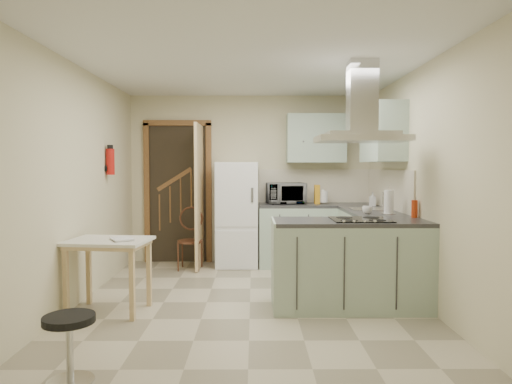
{
  "coord_description": "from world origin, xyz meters",
  "views": [
    {
      "loc": [
        0.04,
        -4.78,
        1.45
      ],
      "look_at": [
        0.07,
        0.45,
        1.15
      ],
      "focal_mm": 32.0,
      "sensor_mm": 36.0,
      "label": 1
    }
  ],
  "objects_px": {
    "extractor_hood": "(362,139)",
    "drop_leaf_table": "(109,276)",
    "fridge": "(237,214)",
    "bentwood_chair": "(190,241)",
    "peninsula": "(350,264)",
    "microwave": "(286,193)",
    "stool": "(70,349)"
  },
  "relations": [
    {
      "from": "microwave",
      "to": "bentwood_chair",
      "type": "bearing_deg",
      "value": -175.44
    },
    {
      "from": "peninsula",
      "to": "microwave",
      "type": "xyz_separation_m",
      "value": [
        -0.51,
        2.04,
        0.6
      ]
    },
    {
      "from": "extractor_hood",
      "to": "bentwood_chair",
      "type": "bearing_deg",
      "value": 138.61
    },
    {
      "from": "fridge",
      "to": "peninsula",
      "type": "distance_m",
      "value": 2.35
    },
    {
      "from": "fridge",
      "to": "drop_leaf_table",
      "type": "distance_m",
      "value": 2.45
    },
    {
      "from": "peninsula",
      "to": "drop_leaf_table",
      "type": "bearing_deg",
      "value": -176.94
    },
    {
      "from": "peninsula",
      "to": "stool",
      "type": "distance_m",
      "value": 2.75
    },
    {
      "from": "bentwood_chair",
      "to": "stool",
      "type": "xyz_separation_m",
      "value": [
        -0.34,
        -3.35,
        -0.17
      ]
    },
    {
      "from": "fridge",
      "to": "drop_leaf_table",
      "type": "bearing_deg",
      "value": -119.5
    },
    {
      "from": "fridge",
      "to": "bentwood_chair",
      "type": "distance_m",
      "value": 0.78
    },
    {
      "from": "microwave",
      "to": "stool",
      "type": "bearing_deg",
      "value": -122.69
    },
    {
      "from": "extractor_hood",
      "to": "drop_leaf_table",
      "type": "bearing_deg",
      "value": -177.06
    },
    {
      "from": "fridge",
      "to": "stool",
      "type": "height_order",
      "value": "fridge"
    },
    {
      "from": "fridge",
      "to": "stool",
      "type": "xyz_separation_m",
      "value": [
        -0.99,
        -3.59,
        -0.52
      ]
    },
    {
      "from": "extractor_hood",
      "to": "microwave",
      "type": "height_order",
      "value": "extractor_hood"
    },
    {
      "from": "stool",
      "to": "microwave",
      "type": "xyz_separation_m",
      "value": [
        1.7,
        3.65,
        0.82
      ]
    },
    {
      "from": "peninsula",
      "to": "microwave",
      "type": "relative_size",
      "value": 2.84
    },
    {
      "from": "fridge",
      "to": "microwave",
      "type": "bearing_deg",
      "value": 4.66
    },
    {
      "from": "fridge",
      "to": "drop_leaf_table",
      "type": "xyz_separation_m",
      "value": [
        -1.19,
        -2.11,
        -0.39
      ]
    },
    {
      "from": "fridge",
      "to": "peninsula",
      "type": "xyz_separation_m",
      "value": [
        1.22,
        -1.98,
        -0.3
      ]
    },
    {
      "from": "peninsula",
      "to": "extractor_hood",
      "type": "xyz_separation_m",
      "value": [
        0.1,
        0.0,
        1.27
      ]
    },
    {
      "from": "extractor_hood",
      "to": "drop_leaf_table",
      "type": "relative_size",
      "value": 1.16
    },
    {
      "from": "extractor_hood",
      "to": "peninsula",
      "type": "bearing_deg",
      "value": 180.0
    },
    {
      "from": "drop_leaf_table",
      "to": "extractor_hood",
      "type": "bearing_deg",
      "value": 9.56
    },
    {
      "from": "drop_leaf_table",
      "to": "microwave",
      "type": "bearing_deg",
      "value": 55.31
    },
    {
      "from": "fridge",
      "to": "microwave",
      "type": "xyz_separation_m",
      "value": [
        0.71,
        0.06,
        0.3
      ]
    },
    {
      "from": "drop_leaf_table",
      "to": "peninsula",
      "type": "bearing_deg",
      "value": 9.68
    },
    {
      "from": "extractor_hood",
      "to": "fridge",
      "type": "bearing_deg",
      "value": 123.79
    },
    {
      "from": "bentwood_chair",
      "to": "fridge",
      "type": "bearing_deg",
      "value": 23.17
    },
    {
      "from": "extractor_hood",
      "to": "drop_leaf_table",
      "type": "distance_m",
      "value": 2.86
    },
    {
      "from": "drop_leaf_table",
      "to": "fridge",
      "type": "bearing_deg",
      "value": 67.11
    },
    {
      "from": "microwave",
      "to": "fridge",
      "type": "bearing_deg",
      "value": 176.98
    }
  ]
}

